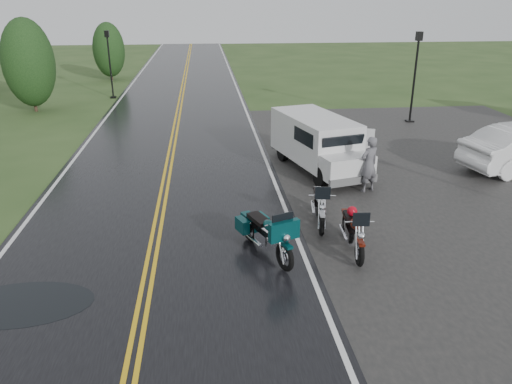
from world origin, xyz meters
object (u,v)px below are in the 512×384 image
at_px(van_white, 321,159).
at_px(lamp_post_far_right, 414,78).
at_px(motorcycle_silver, 322,214).
at_px(person_at_van, 369,165).
at_px(motorcycle_teal, 285,246).
at_px(motorcycle_red, 360,243).
at_px(lamp_post_far_left, 110,65).

bearing_deg(van_white, lamp_post_far_right, 37.40).
height_order(motorcycle_silver, person_at_van, person_at_van).
xyz_separation_m(motorcycle_teal, motorcycle_silver, (1.28, 1.76, -0.05)).
height_order(motorcycle_red, lamp_post_far_right, lamp_post_far_right).
height_order(motorcycle_red, van_white, van_white).
relative_size(motorcycle_red, lamp_post_far_left, 0.53).
height_order(lamp_post_far_left, lamp_post_far_right, lamp_post_far_right).
height_order(person_at_van, lamp_post_far_left, lamp_post_far_left).
xyz_separation_m(motorcycle_silver, van_white, (0.82, 3.71, 0.35)).
bearing_deg(lamp_post_far_left, lamp_post_far_right, -27.01).
bearing_deg(person_at_van, motorcycle_red, 45.06).
xyz_separation_m(person_at_van, lamp_post_far_left, (-11.10, 17.68, 1.16)).
bearing_deg(person_at_van, lamp_post_far_left, -82.95).
xyz_separation_m(person_at_van, lamp_post_far_right, (5.26, 9.34, 1.35)).
distance_m(motorcycle_teal, lamp_post_far_left, 23.85).
xyz_separation_m(van_white, lamp_post_far_left, (-9.62, 17.13, 1.08)).
distance_m(motorcycle_teal, lamp_post_far_right, 16.84).
relative_size(person_at_van, lamp_post_far_right, 0.41).
distance_m(person_at_van, lamp_post_far_left, 20.91).
bearing_deg(motorcycle_red, person_at_van, 75.21).
distance_m(motorcycle_red, motorcycle_teal, 1.82).
relative_size(motorcycle_silver, person_at_van, 1.21).
bearing_deg(motorcycle_silver, person_at_van, 62.96).
xyz_separation_m(motorcycle_red, lamp_post_far_right, (7.02, 14.21, 1.62)).
bearing_deg(motorcycle_silver, van_white, 86.49).
bearing_deg(person_at_van, lamp_post_far_right, -144.46).
bearing_deg(motorcycle_teal, motorcycle_silver, 31.78).
distance_m(motorcycle_teal, van_white, 5.87).
bearing_deg(motorcycle_red, van_white, 92.06).
xyz_separation_m(lamp_post_far_left, lamp_post_far_right, (16.36, -8.34, 0.18)).
bearing_deg(motorcycle_teal, lamp_post_far_left, 86.38).
distance_m(van_white, person_at_van, 1.58).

